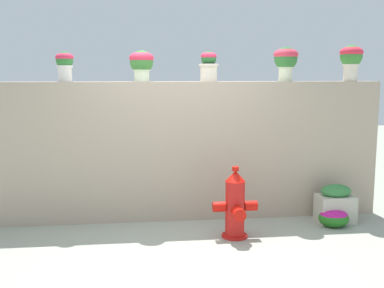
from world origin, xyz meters
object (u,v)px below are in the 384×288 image
Objects in this scene: potted_plant_1 at (65,63)px; potted_plant_5 at (351,58)px; flower_bush_left at (334,217)px; potted_plant_3 at (209,65)px; potted_plant_4 at (286,59)px; fire_hydrant at (235,206)px; planter_box at (335,204)px; potted_plant_2 at (142,63)px.

potted_plant_5 is (3.85, -0.07, 0.08)m from potted_plant_1.
potted_plant_5 is 1.25× the size of flower_bush_left.
potted_plant_3 is 0.87× the size of potted_plant_4.
potted_plant_3 reaches higher than fire_hydrant.
potted_plant_4 is at bearing 129.60° from flower_bush_left.
potted_plant_2 is at bearing 169.61° from planter_box.
potted_plant_2 is 0.46× the size of fire_hydrant.
potted_plant_2 is 1.01× the size of potted_plant_3.
potted_plant_3 is (0.89, 0.03, -0.02)m from potted_plant_2.
potted_plant_3 is 0.78× the size of planter_box.
potted_plant_4 reaches higher than potted_plant_1.
potted_plant_4 is at bearing -0.19° from potted_plant_2.
planter_box is (2.54, -0.47, -1.87)m from potted_plant_2.
potted_plant_2 is at bearing 179.81° from potted_plant_4.
fire_hydrant is 1.52m from planter_box.
potted_plant_5 is (1.96, -0.07, 0.10)m from potted_plant_3.
potted_plant_4 is at bearing 142.25° from planter_box.
flower_bush_left is 0.76× the size of planter_box.
potted_plant_2 reaches higher than fire_hydrant.
potted_plant_4 reaches higher than fire_hydrant.
potted_plant_4 is at bearing 45.60° from fire_hydrant.
potted_plant_2 is at bearing -1.15° from potted_plant_1.
potted_plant_3 is at bearing 163.35° from planter_box.
potted_plant_1 is 0.98× the size of flower_bush_left.
potted_plant_1 is at bearing 179.02° from potted_plant_5.
potted_plant_1 is 0.95× the size of potted_plant_2.
potted_plant_1 reaches higher than planter_box.
potted_plant_4 is 0.53× the size of fire_hydrant.
potted_plant_2 reaches higher than potted_plant_1.
planter_box is at bearing -37.75° from potted_plant_4.
potted_plant_5 is at bearing -2.11° from potted_plant_3.
potted_plant_5 is at bearing 52.87° from planter_box.
fire_hydrant is at bearing -154.63° from potted_plant_5.
potted_plant_3 is 2.60m from flower_bush_left.
potted_plant_2 reaches higher than planter_box.
potted_plant_5 reaches higher than potted_plant_3.
potted_plant_4 reaches higher than planter_box.
potted_plant_2 is 0.90m from potted_plant_3.
potted_plant_1 is 0.44× the size of fire_hydrant.
potted_plant_4 reaches higher than potted_plant_3.
planter_box is at bearing -16.65° from potted_plant_3.
potted_plant_1 is 0.99m from potted_plant_2.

